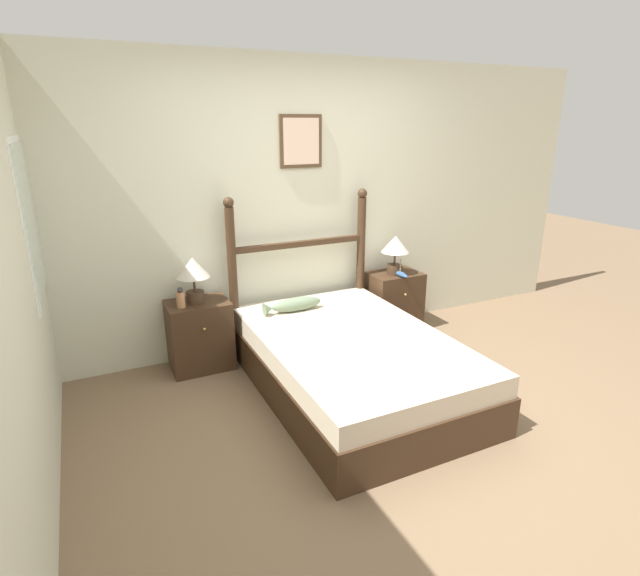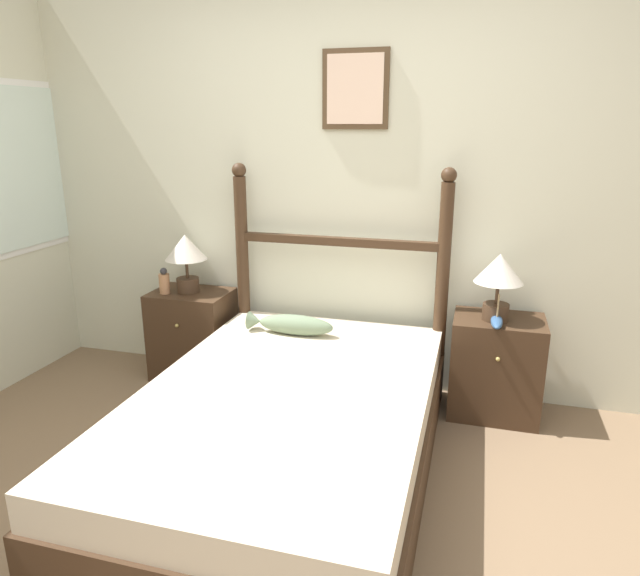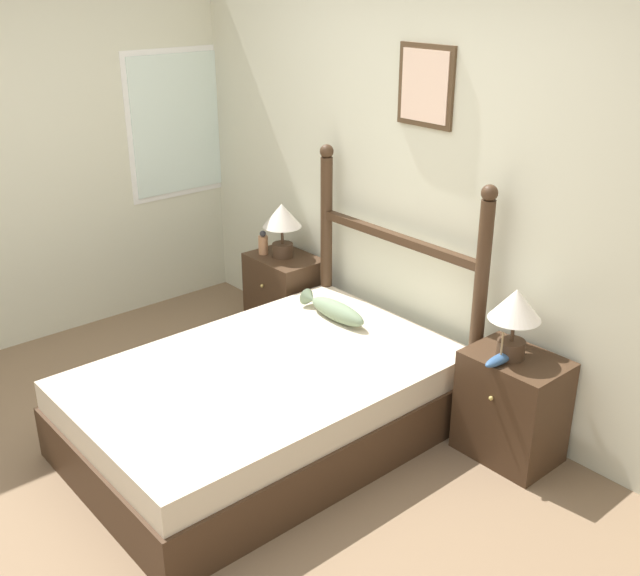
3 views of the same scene
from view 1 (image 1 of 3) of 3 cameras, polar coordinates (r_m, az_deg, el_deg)
name	(u,v)px [view 1 (image 1 of 3)]	position (r m, az deg, el deg)	size (l,w,h in m)	color
ground_plane	(398,427)	(3.62, 8.93, -15.43)	(16.00, 16.00, 0.00)	#7A6047
wall_back	(297,206)	(4.58, -2.64, 9.32)	(6.40, 0.08, 2.55)	beige
wall_left	(4,296)	(2.59, -32.43, -0.80)	(0.08, 6.40, 2.55)	beige
bed	(352,364)	(3.91, 3.73, -8.61)	(1.35, 2.07, 0.46)	#3D2819
headboard	(300,265)	(4.55, -2.27, 2.62)	(1.36, 0.09, 1.42)	#3D2819
nightstand_left	(200,335)	(4.34, -13.56, -5.25)	(0.51, 0.39, 0.59)	#3D2819
nightstand_right	(393,301)	(5.06, 8.39, -1.48)	(0.51, 0.39, 0.59)	#3D2819
table_lamp_left	(193,272)	(4.15, -14.28, 1.80)	(0.27, 0.27, 0.38)	#422D1E
table_lamp_right	(395,248)	(4.86, 8.59, 4.56)	(0.27, 0.27, 0.38)	#422D1E
bottle	(181,299)	(4.12, -15.64, -1.18)	(0.07, 0.07, 0.17)	tan
model_boat	(400,274)	(4.86, 9.13, 1.63)	(0.06, 0.24, 0.18)	#335684
fish_pillow	(293,305)	(4.27, -3.06, -1.92)	(0.52, 0.12, 0.12)	gray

